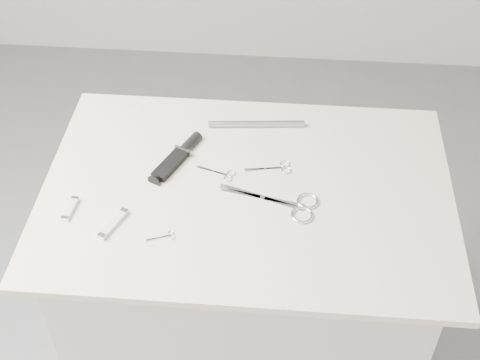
# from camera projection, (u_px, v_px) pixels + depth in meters

# --- Properties ---
(plinth) EXTENTS (0.90, 0.60, 0.90)m
(plinth) POSITION_uv_depth(u_px,v_px,m) (246.00, 303.00, 1.95)
(plinth) COLOR silver
(plinth) RESTS_ON ground
(display_board) EXTENTS (1.00, 0.70, 0.02)m
(display_board) POSITION_uv_depth(u_px,v_px,m) (247.00, 191.00, 1.63)
(display_board) COLOR beige
(display_board) RESTS_ON plinth
(large_shears) EXTENTS (0.24, 0.12, 0.01)m
(large_shears) POSITION_uv_depth(u_px,v_px,m) (289.00, 204.00, 1.58)
(large_shears) COLOR silver
(large_shears) RESTS_ON display_board
(embroidery_scissors_a) EXTENTS (0.12, 0.05, 0.00)m
(embroidery_scissors_a) POSITION_uv_depth(u_px,v_px,m) (276.00, 168.00, 1.68)
(embroidery_scissors_a) COLOR silver
(embroidery_scissors_a) RESTS_ON display_board
(embroidery_scissors_b) EXTENTS (0.10, 0.05, 0.00)m
(embroidery_scissors_b) POSITION_uv_depth(u_px,v_px,m) (222.00, 174.00, 1.66)
(embroidery_scissors_b) COLOR silver
(embroidery_scissors_b) RESTS_ON display_board
(tiny_scissors) EXTENTS (0.07, 0.04, 0.00)m
(tiny_scissors) POSITION_uv_depth(u_px,v_px,m) (165.00, 237.00, 1.51)
(tiny_scissors) COLOR silver
(tiny_scissors) RESTS_ON display_board
(sheathed_knife) EXTENTS (0.10, 0.18, 0.02)m
(sheathed_knife) POSITION_uv_depth(u_px,v_px,m) (180.00, 155.00, 1.71)
(sheathed_knife) COLOR black
(sheathed_knife) RESTS_ON display_board
(pocket_knife_a) EXTENTS (0.06, 0.10, 0.01)m
(pocket_knife_a) POSITION_uv_depth(u_px,v_px,m) (113.00, 224.00, 1.53)
(pocket_knife_a) COLOR beige
(pocket_knife_a) RESTS_ON display_board
(pocket_knife_b) EXTENTS (0.02, 0.08, 0.01)m
(pocket_knife_b) POSITION_uv_depth(u_px,v_px,m) (70.00, 209.00, 1.57)
(pocket_knife_b) COLOR beige
(pocket_knife_b) RESTS_ON display_board
(metal_rail) EXTENTS (0.26, 0.04, 0.02)m
(metal_rail) POSITION_uv_depth(u_px,v_px,m) (256.00, 124.00, 1.80)
(metal_rail) COLOR gray
(metal_rail) RESTS_ON display_board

